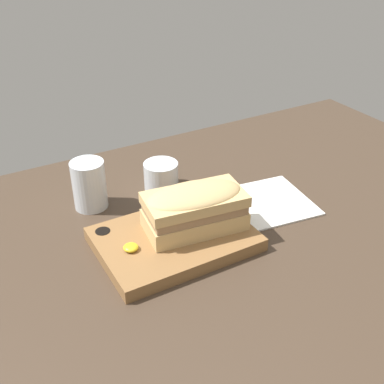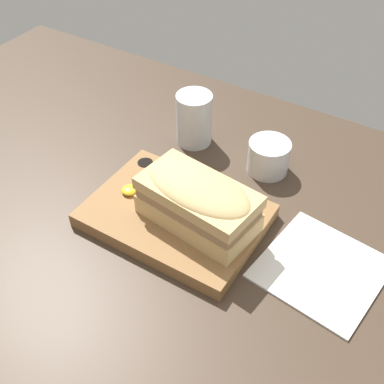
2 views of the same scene
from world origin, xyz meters
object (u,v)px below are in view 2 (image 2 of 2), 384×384
object	(u,v)px
water_glass	(194,122)
sandwich	(198,200)
serving_board	(175,215)
napkin	(321,269)
wine_glass	(268,158)

from	to	relation	value
water_glass	sandwich	bearing A→B (deg)	-57.07
serving_board	napkin	size ratio (longest dim) A/B	1.47
serving_board	napkin	distance (cm)	24.56
water_glass	wine_glass	bearing A→B (deg)	-1.55
serving_board	wine_glass	world-z (taller)	wine_glass
serving_board	napkin	bearing A→B (deg)	6.95
serving_board	wine_glass	xyz separation A→B (cm)	(7.33, 19.98, 1.55)
sandwich	serving_board	bearing A→B (deg)	178.74
wine_glass	sandwich	bearing A→B (deg)	-98.32
serving_board	sandwich	bearing A→B (deg)	-1.26
water_glass	napkin	xyz separation A→B (cm)	(33.25, -17.45, -4.31)
water_glass	napkin	world-z (taller)	water_glass
water_glass	wine_glass	size ratio (longest dim) A/B	1.36
sandwich	wine_glass	bearing A→B (deg)	81.68
sandwich	napkin	bearing A→B (deg)	8.73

